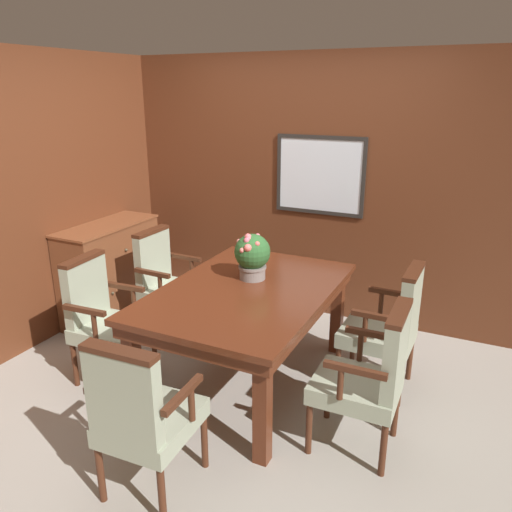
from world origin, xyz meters
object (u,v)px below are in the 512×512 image
object	(u,v)px
chair_left_far	(166,280)
potted_plant	(252,255)
chair_head_near	(142,413)
chair_left_near	(103,316)
dining_table	(247,300)
sideboard_cabinet	(111,271)
chair_right_near	(370,375)
chair_right_far	(389,324)

from	to	relation	value
chair_left_far	potted_plant	size ratio (longest dim) A/B	2.68
chair_head_near	potted_plant	distance (m)	1.49
chair_left_near	dining_table	bearing A→B (deg)	-71.35
chair_left_near	sideboard_cabinet	xyz separation A→B (m)	(-0.70, 0.88, -0.05)
chair_right_near	chair_right_far	bearing A→B (deg)	-178.07
chair_left_near	chair_right_far	xyz separation A→B (m)	(1.96, 0.78, 0.00)
chair_right_far	chair_head_near	world-z (taller)	same
chair_right_far	chair_left_far	xyz separation A→B (m)	(-1.96, 0.03, 0.00)
sideboard_cabinet	chair_left_near	bearing A→B (deg)	-51.51
dining_table	chair_right_near	xyz separation A→B (m)	(0.99, -0.36, -0.15)
dining_table	chair_left_far	bearing A→B (deg)	158.42
chair_head_near	potted_plant	size ratio (longest dim) A/B	2.68
chair_right_far	chair_head_near	distance (m)	1.87
chair_left_near	chair_left_far	bearing A→B (deg)	-3.64
dining_table	potted_plant	size ratio (longest dim) A/B	4.69
chair_right_near	potted_plant	bearing A→B (deg)	-118.47
chair_head_near	potted_plant	bearing A→B (deg)	-90.37
dining_table	sideboard_cabinet	bearing A→B (deg)	164.63
sideboard_cabinet	chair_right_far	bearing A→B (deg)	-2.11
chair_left_far	chair_right_near	world-z (taller)	same
chair_right_far	chair_right_near	distance (m)	0.73
chair_right_near	potted_plant	size ratio (longest dim) A/B	2.68
dining_table	sideboard_cabinet	xyz separation A→B (m)	(-1.70, 0.47, -0.20)
dining_table	chair_left_far	world-z (taller)	chair_left_far
dining_table	potted_plant	bearing A→B (deg)	104.91
sideboard_cabinet	dining_table	bearing A→B (deg)	-15.37
potted_plant	dining_table	bearing A→B (deg)	-75.09
chair_head_near	chair_left_far	world-z (taller)	same
chair_right_near	potted_plant	world-z (taller)	potted_plant
dining_table	chair_head_near	distance (m)	1.25
chair_right_far	sideboard_cabinet	bearing A→B (deg)	-91.01
chair_left_far	chair_right_near	xyz separation A→B (m)	(2.00, -0.75, 0.00)
chair_right_far	chair_right_near	bearing A→B (deg)	3.84
chair_right_near	potted_plant	xyz separation A→B (m)	(-1.04, 0.55, 0.43)
sideboard_cabinet	chair_right_near	bearing A→B (deg)	-16.99
chair_right_near	sideboard_cabinet	distance (m)	2.82
chair_left_near	chair_right_far	bearing A→B (deg)	-71.93
chair_head_near	sideboard_cabinet	world-z (taller)	chair_head_near
chair_head_near	chair_left_far	distance (m)	1.92
chair_left_far	chair_head_near	bearing A→B (deg)	-146.66
chair_left_near	chair_right_far	world-z (taller)	same
sideboard_cabinet	potted_plant	bearing A→B (deg)	-9.49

